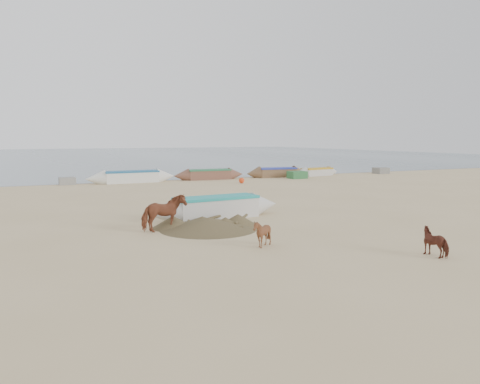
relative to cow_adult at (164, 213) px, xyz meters
name	(u,v)px	position (x,y,z in m)	size (l,w,h in m)	color
ground	(281,227)	(4.61, -1.08, -0.72)	(140.00, 140.00, 0.00)	tan
sea	(75,156)	(4.61, 80.92, -0.71)	(160.00, 160.00, 0.00)	slate
cow_adult	(164,213)	(0.00, 0.00, 0.00)	(0.77, 1.70, 1.43)	brown
calf_front	(262,233)	(2.23, -3.95, -0.25)	(0.76, 0.85, 0.94)	brown
calf_right	(437,242)	(6.60, -7.21, -0.28)	(0.87, 0.75, 0.88)	#5E2B1E
near_canoe	(216,207)	(2.98, 1.94, -0.22)	(6.47, 1.23, 0.99)	beige
debris_pile	(208,223)	(1.72, -0.30, -0.49)	(3.92, 3.92, 0.46)	brown
waterline_canoes	(117,178)	(1.82, 19.86, -0.28)	(46.15, 2.91, 0.95)	brown
beach_clutter	(205,178)	(8.78, 18.75, -0.42)	(46.52, 5.44, 0.64)	#2C6336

